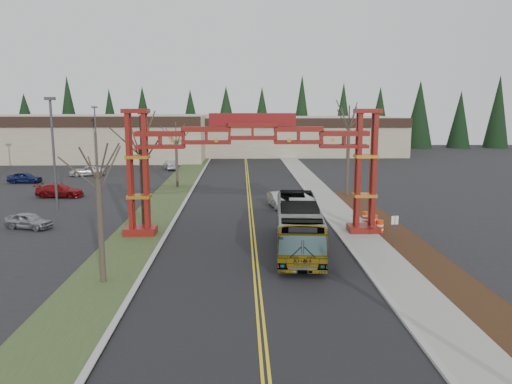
{
  "coord_description": "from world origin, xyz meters",
  "views": [
    {
      "loc": [
        -0.8,
        -16.75,
        9.08
      ],
      "look_at": [
        0.08,
        12.65,
        4.0
      ],
      "focal_mm": 35.0,
      "sensor_mm": 36.0,
      "label": 1
    }
  ],
  "objects_px": {
    "light_pole_near": "(53,146)",
    "barrel_mid": "(374,221)",
    "bare_tree_median_mid": "(141,148)",
    "transit_bus": "(298,226)",
    "barrel_north": "(366,217)",
    "parked_car_far_b": "(87,171)",
    "gateway_arch": "(253,151)",
    "parked_car_near_a": "(29,221)",
    "bare_tree_right_far": "(349,129)",
    "parked_car_mid_b": "(25,177)",
    "bare_tree_median_near": "(98,173)",
    "street_sign": "(395,225)",
    "retail_building_east": "(297,135)",
    "bare_tree_median_far": "(176,141)",
    "silver_sedan": "(279,200)",
    "parked_car_far_a": "(170,165)",
    "retail_building_west": "(75,137)",
    "barrel_south": "(380,227)",
    "light_pole_far": "(96,133)",
    "parked_car_mid_a": "(60,190)"
  },
  "relations": [
    {
      "from": "parked_car_mid_a",
      "to": "transit_bus",
      "type": "bearing_deg",
      "value": -127.06
    },
    {
      "from": "parked_car_far_b",
      "to": "gateway_arch",
      "type": "bearing_deg",
      "value": 19.74
    },
    {
      "from": "retail_building_east",
      "to": "parked_car_far_a",
      "type": "xyz_separation_m",
      "value": [
        -21.0,
        -24.9,
        -2.84
      ]
    },
    {
      "from": "retail_building_west",
      "to": "transit_bus",
      "type": "relative_size",
      "value": 4.05
    },
    {
      "from": "parked_car_mid_b",
      "to": "bare_tree_right_far",
      "type": "height_order",
      "value": "bare_tree_right_far"
    },
    {
      "from": "light_pole_far",
      "to": "barrel_south",
      "type": "relative_size",
      "value": 8.82
    },
    {
      "from": "parked_car_near_a",
      "to": "bare_tree_median_near",
      "type": "distance_m",
      "value": 15.67
    },
    {
      "from": "parked_car_far_a",
      "to": "barrel_north",
      "type": "bearing_deg",
      "value": 102.73
    },
    {
      "from": "parked_car_far_b",
      "to": "light_pole_near",
      "type": "relative_size",
      "value": 0.46
    },
    {
      "from": "light_pole_near",
      "to": "street_sign",
      "type": "height_order",
      "value": "light_pole_near"
    },
    {
      "from": "parked_car_near_a",
      "to": "barrel_mid",
      "type": "relative_size",
      "value": 3.88
    },
    {
      "from": "bare_tree_median_far",
      "to": "street_sign",
      "type": "height_order",
      "value": "bare_tree_median_far"
    },
    {
      "from": "street_sign",
      "to": "barrel_north",
      "type": "relative_size",
      "value": 2.24
    },
    {
      "from": "gateway_arch",
      "to": "barrel_north",
      "type": "distance_m",
      "value": 10.98
    },
    {
      "from": "transit_bus",
      "to": "barrel_north",
      "type": "relative_size",
      "value": 12.36
    },
    {
      "from": "street_sign",
      "to": "barrel_mid",
      "type": "height_order",
      "value": "street_sign"
    },
    {
      "from": "transit_bus",
      "to": "bare_tree_median_far",
      "type": "xyz_separation_m",
      "value": [
        -10.81,
        24.92,
        3.71
      ]
    },
    {
      "from": "bare_tree_right_far",
      "to": "street_sign",
      "type": "relative_size",
      "value": 4.45
    },
    {
      "from": "retail_building_west",
      "to": "parked_car_far_b",
      "type": "distance_m",
      "value": 24.7
    },
    {
      "from": "gateway_arch",
      "to": "light_pole_far",
      "type": "xyz_separation_m",
      "value": [
        -21.56,
        37.52,
        -0.75
      ]
    },
    {
      "from": "parked_car_far_b",
      "to": "barrel_north",
      "type": "distance_m",
      "value": 41.07
    },
    {
      "from": "barrel_south",
      "to": "bare_tree_median_far",
      "type": "bearing_deg",
      "value": 129.0
    },
    {
      "from": "parked_car_mid_b",
      "to": "bare_tree_median_mid",
      "type": "height_order",
      "value": "bare_tree_median_mid"
    },
    {
      "from": "gateway_arch",
      "to": "bare_tree_median_far",
      "type": "height_order",
      "value": "gateway_arch"
    },
    {
      "from": "light_pole_near",
      "to": "barrel_mid",
      "type": "bearing_deg",
      "value": -15.04
    },
    {
      "from": "parked_car_mid_a",
      "to": "light_pole_far",
      "type": "xyz_separation_m",
      "value": [
        -2.46,
        22.17,
        4.55
      ]
    },
    {
      "from": "retail_building_east",
      "to": "transit_bus",
      "type": "bearing_deg",
      "value": -96.22
    },
    {
      "from": "retail_building_east",
      "to": "parked_car_mid_b",
      "type": "height_order",
      "value": "retail_building_east"
    },
    {
      "from": "parked_car_near_a",
      "to": "bare_tree_right_far",
      "type": "distance_m",
      "value": 30.39
    },
    {
      "from": "bare_tree_median_mid",
      "to": "barrel_mid",
      "type": "distance_m",
      "value": 18.19
    },
    {
      "from": "light_pole_near",
      "to": "parked_car_far_a",
      "type": "bearing_deg",
      "value": 77.78
    },
    {
      "from": "gateway_arch",
      "to": "bare_tree_median_far",
      "type": "distance_m",
      "value": 22.41
    },
    {
      "from": "silver_sedan",
      "to": "parked_car_near_a",
      "type": "distance_m",
      "value": 20.73
    },
    {
      "from": "bare_tree_median_near",
      "to": "street_sign",
      "type": "xyz_separation_m",
      "value": [
        17.16,
        6.25,
        -4.28
      ]
    },
    {
      "from": "parked_car_near_a",
      "to": "bare_tree_median_far",
      "type": "relative_size",
      "value": 0.49
    },
    {
      "from": "parked_car_near_a",
      "to": "retail_building_west",
      "type": "bearing_deg",
      "value": 33.05
    },
    {
      "from": "gateway_arch",
      "to": "street_sign",
      "type": "height_order",
      "value": "gateway_arch"
    },
    {
      "from": "parked_car_far_a",
      "to": "barrel_north",
      "type": "height_order",
      "value": "parked_car_far_a"
    },
    {
      "from": "retail_building_west",
      "to": "barrel_south",
      "type": "bearing_deg",
      "value": -54.17
    },
    {
      "from": "bare_tree_right_far",
      "to": "parked_car_mid_b",
      "type": "bearing_deg",
      "value": 165.07
    },
    {
      "from": "barrel_north",
      "to": "bare_tree_median_near",
      "type": "bearing_deg",
      "value": -142.73
    },
    {
      "from": "parked_car_far_b",
      "to": "barrel_north",
      "type": "xyz_separation_m",
      "value": [
        30.08,
        -27.97,
        -0.17
      ]
    },
    {
      "from": "parked_car_near_a",
      "to": "street_sign",
      "type": "height_order",
      "value": "street_sign"
    },
    {
      "from": "bare_tree_median_near",
      "to": "bare_tree_median_far",
      "type": "distance_m",
      "value": 30.67
    },
    {
      "from": "parked_car_far_b",
      "to": "barrel_north",
      "type": "height_order",
      "value": "parked_car_far_b"
    },
    {
      "from": "transit_bus",
      "to": "parked_car_mid_a",
      "type": "height_order",
      "value": "transit_bus"
    },
    {
      "from": "barrel_south",
      "to": "parked_car_mid_b",
      "type": "bearing_deg",
      "value": 144.85
    },
    {
      "from": "retail_building_east",
      "to": "bare_tree_median_near",
      "type": "distance_m",
      "value": 73.96
    },
    {
      "from": "parked_car_far_a",
      "to": "gateway_arch",
      "type": "bearing_deg",
      "value": 88.78
    },
    {
      "from": "gateway_arch",
      "to": "barrel_south",
      "type": "bearing_deg",
      "value": -1.37
    }
  ]
}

